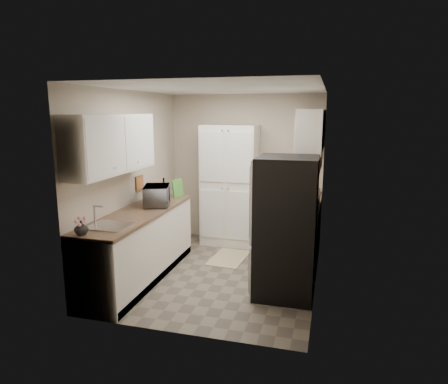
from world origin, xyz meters
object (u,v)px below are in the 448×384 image
(pantry_cabinet, at_px, (230,185))
(wine_bottle, at_px, (164,189))
(toaster_oven, at_px, (302,188))
(refrigerator, at_px, (286,227))
(microwave, at_px, (157,195))
(electric_range, at_px, (294,237))

(pantry_cabinet, bearing_deg, wine_bottle, -129.82)
(wine_bottle, xyz_separation_m, toaster_oven, (1.97, 0.93, -0.04))
(pantry_cabinet, bearing_deg, toaster_oven, -0.40)
(wine_bottle, bearing_deg, refrigerator, -22.37)
(wine_bottle, bearing_deg, toaster_oven, 25.20)
(pantry_cabinet, bearing_deg, refrigerator, -56.54)
(refrigerator, relative_size, toaster_oven, 4.76)
(pantry_cabinet, distance_m, microwave, 1.51)
(microwave, xyz_separation_m, toaster_oven, (1.90, 1.32, -0.04))
(microwave, height_order, wine_bottle, wine_bottle)
(refrigerator, distance_m, wine_bottle, 2.09)
(electric_range, distance_m, toaster_oven, 1.07)
(pantry_cabinet, distance_m, toaster_oven, 1.19)
(electric_range, relative_size, toaster_oven, 3.17)
(wine_bottle, relative_size, toaster_oven, 0.82)
(refrigerator, xyz_separation_m, wine_bottle, (-1.92, 0.79, 0.22))
(microwave, bearing_deg, refrigerator, -121.71)
(wine_bottle, height_order, toaster_oven, wine_bottle)
(pantry_cabinet, xyz_separation_m, refrigerator, (1.14, -1.73, -0.15))
(toaster_oven, bearing_deg, refrigerator, -115.08)
(refrigerator, height_order, toaster_oven, refrigerator)
(refrigerator, height_order, wine_bottle, refrigerator)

